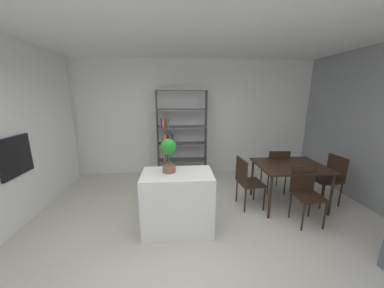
% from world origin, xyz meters
% --- Properties ---
extents(ground_plane, '(9.12, 9.12, 0.00)m').
position_xyz_m(ground_plane, '(0.00, 0.00, 0.00)').
color(ground_plane, beige).
extents(ceiling_slab, '(6.64, 5.50, 0.06)m').
position_xyz_m(ceiling_slab, '(0.00, 0.00, 2.88)').
color(ceiling_slab, white).
rests_on(ceiling_slab, ground_plane).
extents(back_partition, '(6.64, 0.06, 2.85)m').
position_xyz_m(back_partition, '(0.00, 2.72, 1.42)').
color(back_partition, white).
rests_on(back_partition, ground_plane).
extents(built_in_oven, '(0.06, 0.61, 0.59)m').
position_xyz_m(built_in_oven, '(-2.56, 0.60, 1.11)').
color(built_in_oven, black).
rests_on(built_in_oven, ground_plane).
extents(kitchen_island, '(1.02, 0.62, 0.90)m').
position_xyz_m(kitchen_island, '(-0.17, 0.28, 0.45)').
color(kitchen_island, white).
rests_on(kitchen_island, ground_plane).
extents(potted_plant_on_island, '(0.23, 0.23, 0.49)m').
position_xyz_m(potted_plant_on_island, '(-0.29, 0.33, 1.21)').
color(potted_plant_on_island, brown).
rests_on(potted_plant_on_island, kitchen_island).
extents(open_bookshelf, '(1.18, 0.32, 2.11)m').
position_xyz_m(open_bookshelf, '(-0.14, 2.37, 1.00)').
color(open_bookshelf, '#4C4C51').
rests_on(open_bookshelf, ground_plane).
extents(dining_table, '(1.17, 0.93, 0.78)m').
position_xyz_m(dining_table, '(1.85, 0.85, 0.70)').
color(dining_table, black).
rests_on(dining_table, ground_plane).
extents(dining_chair_window_side, '(0.49, 0.45, 0.91)m').
position_xyz_m(dining_chair_window_side, '(2.65, 0.86, 0.55)').
color(dining_chair_window_side, black).
rests_on(dining_chair_window_side, ground_plane).
extents(dining_chair_island_side, '(0.45, 0.48, 0.91)m').
position_xyz_m(dining_chair_island_side, '(1.05, 0.84, 0.54)').
color(dining_chair_island_side, black).
rests_on(dining_chair_island_side, ground_plane).
extents(dining_chair_near, '(0.42, 0.41, 0.90)m').
position_xyz_m(dining_chair_near, '(1.85, 0.35, 0.54)').
color(dining_chair_near, black).
rests_on(dining_chair_near, ground_plane).
extents(dining_chair_far, '(0.44, 0.48, 0.92)m').
position_xyz_m(dining_chair_far, '(1.84, 1.34, 0.55)').
color(dining_chair_far, black).
rests_on(dining_chair_far, ground_plane).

